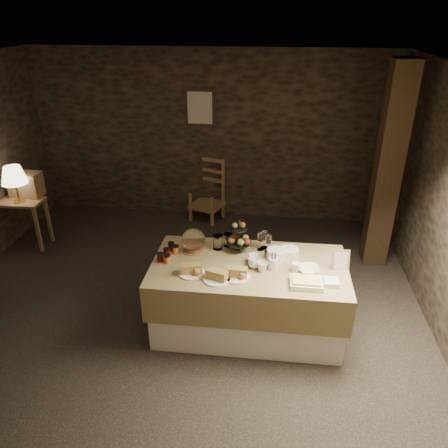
# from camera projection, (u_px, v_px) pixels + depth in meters

# --- Properties ---
(ground_plane) EXTENTS (5.50, 5.00, 0.01)m
(ground_plane) POSITION_uv_depth(u_px,v_px,m) (181.00, 304.00, 5.08)
(ground_plane) COLOR black
(ground_plane) RESTS_ON ground
(room_shell) EXTENTS (5.52, 5.02, 2.60)m
(room_shell) POSITION_uv_depth(u_px,v_px,m) (175.00, 178.00, 4.39)
(room_shell) COLOR black
(room_shell) RESTS_ON ground
(buffet_table) EXTENTS (1.97, 1.04, 0.78)m
(buffet_table) POSITION_uv_depth(u_px,v_px,m) (248.00, 292.00, 4.53)
(buffet_table) COLOR silver
(buffet_table) RESTS_ON ground_plane
(console_table) EXTENTS (0.66, 0.37, 0.70)m
(console_table) POSITION_uv_depth(u_px,v_px,m) (20.00, 209.00, 6.08)
(console_table) COLOR olive
(console_table) RESTS_ON ground_plane
(table_lamp) EXTENTS (0.34, 0.34, 0.51)m
(table_lamp) POSITION_uv_depth(u_px,v_px,m) (13.00, 175.00, 5.80)
(table_lamp) COLOR #AF9033
(table_lamp) RESTS_ON console_table
(wine_rack) EXTENTS (0.42, 0.26, 0.34)m
(wine_rack) POSITION_uv_depth(u_px,v_px,m) (26.00, 184.00, 6.10)
(wine_rack) COLOR olive
(wine_rack) RESTS_ON console_table
(chair) EXTENTS (0.59, 0.58, 0.77)m
(chair) POSITION_uv_depth(u_px,v_px,m) (207.00, 192.00, 6.98)
(chair) COLOR olive
(chair) RESTS_ON ground_plane
(timber_column) EXTENTS (0.30, 0.30, 2.60)m
(timber_column) POSITION_uv_depth(u_px,v_px,m) (388.00, 169.00, 5.39)
(timber_column) COLOR black
(timber_column) RESTS_ON ground_plane
(framed_picture) EXTENTS (0.45, 0.04, 0.55)m
(framed_picture) POSITION_uv_depth(u_px,v_px,m) (200.00, 108.00, 6.51)
(framed_picture) COLOR #2F2218
(framed_picture) RESTS_ON room_shell
(plate_stack_a) EXTENTS (0.19, 0.19, 0.10)m
(plate_stack_a) POSITION_uv_depth(u_px,v_px,m) (276.00, 254.00, 4.48)
(plate_stack_a) COLOR white
(plate_stack_a) RESTS_ON buffet_table
(plate_stack_b) EXTENTS (0.20, 0.20, 0.08)m
(plate_stack_b) POSITION_uv_depth(u_px,v_px,m) (289.00, 252.00, 4.53)
(plate_stack_b) COLOR white
(plate_stack_b) RESTS_ON buffet_table
(cutlery_holder) EXTENTS (0.10, 0.10, 0.12)m
(cutlery_holder) POSITION_uv_depth(u_px,v_px,m) (273.00, 264.00, 4.29)
(cutlery_holder) COLOR white
(cutlery_holder) RESTS_ON buffet_table
(cup_a) EXTENTS (0.13, 0.13, 0.10)m
(cup_a) POSITION_uv_depth(u_px,v_px,m) (255.00, 263.00, 4.32)
(cup_a) COLOR white
(cup_a) RESTS_ON buffet_table
(cup_b) EXTENTS (0.13, 0.13, 0.10)m
(cup_b) POSITION_uv_depth(u_px,v_px,m) (262.00, 267.00, 4.26)
(cup_b) COLOR white
(cup_b) RESTS_ON buffet_table
(mug_c) EXTENTS (0.09, 0.09, 0.09)m
(mug_c) POSITION_uv_depth(u_px,v_px,m) (253.00, 258.00, 4.40)
(mug_c) COLOR white
(mug_c) RESTS_ON buffet_table
(mug_d) EXTENTS (0.08, 0.08, 0.09)m
(mug_d) POSITION_uv_depth(u_px,v_px,m) (296.00, 267.00, 4.26)
(mug_d) COLOR white
(mug_d) RESTS_ON buffet_table
(bowl) EXTENTS (0.24, 0.24, 0.05)m
(bowl) POSITION_uv_depth(u_px,v_px,m) (309.00, 270.00, 4.26)
(bowl) COLOR white
(bowl) RESTS_ON buffet_table
(cake_dome) EXTENTS (0.26, 0.26, 0.26)m
(cake_dome) POSITION_uv_depth(u_px,v_px,m) (194.00, 241.00, 4.60)
(cake_dome) COLOR olive
(cake_dome) RESTS_ON buffet_table
(fruit_stand) EXTENTS (0.26, 0.26, 0.37)m
(fruit_stand) POSITION_uv_depth(u_px,v_px,m) (239.00, 239.00, 4.57)
(fruit_stand) COLOR black
(fruit_stand) RESTS_ON buffet_table
(bread_platter_left) EXTENTS (0.26, 0.26, 0.11)m
(bread_platter_left) POSITION_uv_depth(u_px,v_px,m) (191.00, 270.00, 4.23)
(bread_platter_left) COLOR white
(bread_platter_left) RESTS_ON buffet_table
(bread_platter_center) EXTENTS (0.26, 0.26, 0.11)m
(bread_platter_center) POSITION_uv_depth(u_px,v_px,m) (217.00, 276.00, 4.13)
(bread_platter_center) COLOR white
(bread_platter_center) RESTS_ON buffet_table
(bread_platter_right) EXTENTS (0.26, 0.26, 0.11)m
(bread_platter_right) POSITION_uv_depth(u_px,v_px,m) (237.00, 274.00, 4.17)
(bread_platter_right) COLOR white
(bread_platter_right) RESTS_ON buffet_table
(jam_jars) EXTENTS (0.18, 0.32, 0.07)m
(jam_jars) POSITION_uv_depth(u_px,v_px,m) (168.00, 253.00, 4.52)
(jam_jars) COLOR #550307
(jam_jars) RESTS_ON buffet_table
(tart_dish) EXTENTS (0.30, 0.22, 0.07)m
(tart_dish) POSITION_uv_depth(u_px,v_px,m) (306.00, 282.00, 4.05)
(tart_dish) COLOR white
(tart_dish) RESTS_ON buffet_table
(square_dish) EXTENTS (0.14, 0.14, 0.04)m
(square_dish) POSITION_uv_depth(u_px,v_px,m) (331.00, 282.00, 4.07)
(square_dish) COLOR white
(square_dish) RESTS_ON buffet_table
(menu_frame) EXTENTS (0.18, 0.08, 0.22)m
(menu_frame) POSITION_uv_depth(u_px,v_px,m) (341.00, 261.00, 4.28)
(menu_frame) COLOR olive
(menu_frame) RESTS_ON buffet_table
(storage_jar_a) EXTENTS (0.10, 0.10, 0.16)m
(storage_jar_a) POSITION_uv_depth(u_px,v_px,m) (218.00, 242.00, 4.64)
(storage_jar_a) COLOR white
(storage_jar_a) RESTS_ON buffet_table
(storage_jar_b) EXTENTS (0.09, 0.09, 0.14)m
(storage_jar_b) POSITION_uv_depth(u_px,v_px,m) (228.00, 240.00, 4.71)
(storage_jar_b) COLOR white
(storage_jar_b) RESTS_ON buffet_table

